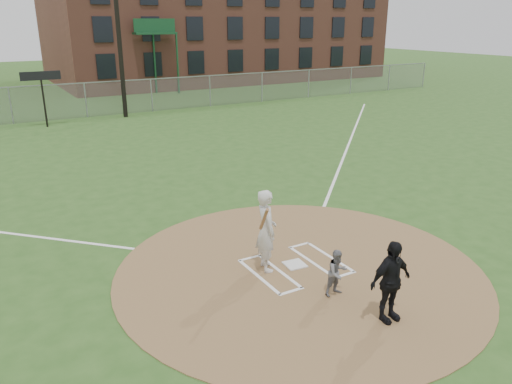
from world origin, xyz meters
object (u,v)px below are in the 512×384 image
home_plate (295,264)px  umpire (390,281)px  catcher (337,273)px  batter_at_plate (266,230)px

home_plate → umpire: bearing=-84.2°
umpire → home_plate: bearing=95.2°
home_plate → catcher: catcher is taller
umpire → batter_at_plate: size_ratio=0.85×
catcher → umpire: size_ratio=0.62×
home_plate → catcher: bearing=-89.5°
umpire → batter_at_plate: 3.08m
umpire → batter_at_plate: batter_at_plate is taller
catcher → home_plate: bearing=88.2°
catcher → umpire: bearing=-80.1°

